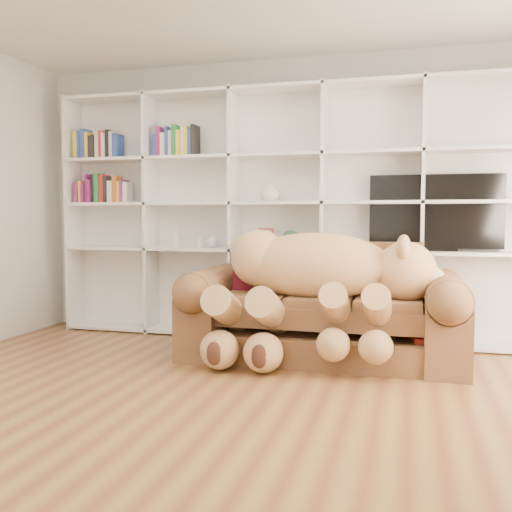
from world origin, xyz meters
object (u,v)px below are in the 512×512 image
(teddy_bear, at_px, (315,279))
(tv, at_px, (435,213))
(sofa, at_px, (323,315))
(gift_box, at_px, (433,352))

(teddy_bear, bearing_deg, tv, 39.21)
(sofa, height_order, teddy_bear, teddy_bear)
(gift_box, bearing_deg, teddy_bear, -177.97)
(teddy_bear, distance_m, gift_box, 1.06)
(sofa, distance_m, tv, 1.42)
(gift_box, bearing_deg, sofa, 169.77)
(sofa, relative_size, gift_box, 6.81)
(teddy_bear, distance_m, tv, 1.39)
(gift_box, relative_size, tv, 0.29)
(sofa, bearing_deg, gift_box, -10.23)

